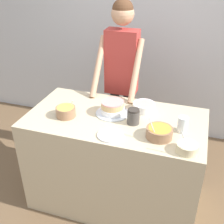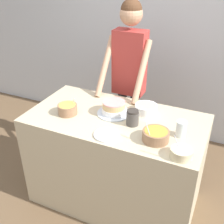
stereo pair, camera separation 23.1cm
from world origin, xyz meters
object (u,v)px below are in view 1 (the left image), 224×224
at_px(stoneware_jar, 133,116).
at_px(frosting_bowl_white, 187,147).
at_px(frosting_bowl_pink, 144,107).
at_px(drinking_glass, 183,124).
at_px(frosting_bowl_yellow, 66,111).
at_px(person_baker, 122,67).
at_px(ceramic_plate, 110,135).
at_px(cake, 113,108).
at_px(frosting_bowl_orange, 159,132).

bearing_deg(stoneware_jar, frosting_bowl_white, -29.38).
xyz_separation_m(frosting_bowl_white, frosting_bowl_pink, (-0.42, 0.49, 0.00)).
distance_m(drinking_glass, stoneware_jar, 0.39).
relative_size(frosting_bowl_white, frosting_bowl_yellow, 1.13).
height_order(frosting_bowl_white, frosting_bowl_yellow, frosting_bowl_white).
xyz_separation_m(frosting_bowl_pink, stoneware_jar, (-0.04, -0.24, 0.02)).
height_order(person_baker, ceramic_plate, person_baker).
bearing_deg(cake, ceramic_plate, -74.82).
bearing_deg(frosting_bowl_orange, frosting_bowl_white, -28.60).
relative_size(frosting_bowl_white, ceramic_plate, 0.93).
relative_size(person_baker, stoneware_jar, 13.85).
bearing_deg(person_baker, ceramic_plate, -78.69).
height_order(frosting_bowl_orange, ceramic_plate, frosting_bowl_orange).
bearing_deg(frosting_bowl_orange, frosting_bowl_yellow, 175.09).
relative_size(cake, drinking_glass, 2.31).
bearing_deg(person_baker, stoneware_jar, -66.03).
xyz_separation_m(frosting_bowl_white, stoneware_jar, (-0.45, 0.25, 0.03)).
height_order(frosting_bowl_white, stoneware_jar, frosting_bowl_white).
distance_m(frosting_bowl_pink, drinking_glass, 0.43).
bearing_deg(stoneware_jar, ceramic_plate, -117.43).
relative_size(frosting_bowl_white, stoneware_jar, 1.45).
bearing_deg(ceramic_plate, frosting_bowl_yellow, 160.21).
relative_size(person_baker, frosting_bowl_orange, 8.93).
xyz_separation_m(frosting_bowl_orange, drinking_glass, (0.16, 0.14, 0.02)).
xyz_separation_m(person_baker, ceramic_plate, (0.18, -0.91, -0.21)).
height_order(frosting_bowl_white, ceramic_plate, frosting_bowl_white).
bearing_deg(ceramic_plate, stoneware_jar, 62.57).
bearing_deg(drinking_glass, stoneware_jar, 180.00).
height_order(person_baker, frosting_bowl_orange, person_baker).
xyz_separation_m(frosting_bowl_yellow, drinking_glass, (0.96, 0.07, 0.02)).
bearing_deg(frosting_bowl_orange, stoneware_jar, 149.93).
xyz_separation_m(frosting_bowl_yellow, frosting_bowl_pink, (0.61, 0.30, -0.01)).
bearing_deg(frosting_bowl_pink, frosting_bowl_white, -49.75).
bearing_deg(stoneware_jar, frosting_bowl_orange, -30.07).
xyz_separation_m(frosting_bowl_pink, drinking_glass, (0.35, -0.24, 0.02)).
relative_size(cake, ceramic_plate, 1.43).
bearing_deg(frosting_bowl_yellow, frosting_bowl_orange, -4.91).
relative_size(person_baker, cake, 6.18).
bearing_deg(drinking_glass, cake, 170.68).
bearing_deg(frosting_bowl_white, frosting_bowl_yellow, 169.65).
xyz_separation_m(frosting_bowl_white, frosting_bowl_orange, (-0.22, 0.12, 0.01)).
xyz_separation_m(frosting_bowl_white, ceramic_plate, (-0.57, 0.02, -0.03)).
bearing_deg(ceramic_plate, frosting_bowl_white, -2.42).
bearing_deg(frosting_bowl_yellow, person_baker, 69.98).
xyz_separation_m(frosting_bowl_orange, frosting_bowl_pink, (-0.20, 0.37, -0.00)).
bearing_deg(cake, frosting_bowl_white, -28.11).
bearing_deg(ceramic_plate, frosting_bowl_orange, 14.72).
bearing_deg(frosting_bowl_white, cake, 151.89).
height_order(cake, frosting_bowl_yellow, frosting_bowl_yellow).
bearing_deg(stoneware_jar, drinking_glass, -0.00).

